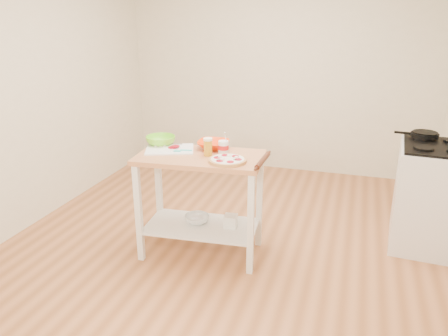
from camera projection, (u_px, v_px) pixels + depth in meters
room_shell at (229, 98)px, 3.54m from camera, size 4.04×4.54×2.74m
prep_island at (201, 184)px, 3.67m from camera, size 1.07×0.64×0.90m
gas_stove at (430, 196)px, 3.85m from camera, size 0.63×0.72×1.11m
skillet at (424, 135)px, 3.90m from camera, size 0.38×0.24×0.03m
pizza at (228, 160)px, 3.41m from camera, size 0.30×0.30×0.05m
cutting_board at (169, 149)px, 3.72m from camera, size 0.48×0.42×0.04m
spatula at (182, 151)px, 3.65m from camera, size 0.15×0.07×0.01m
knife at (162, 143)px, 3.84m from camera, size 0.27×0.09×0.01m
orange_bowl at (213, 145)px, 3.75m from camera, size 0.30×0.30×0.07m
green_bowl at (161, 141)px, 3.84m from camera, size 0.32×0.32×0.08m
beer_pint at (208, 147)px, 3.55m from camera, size 0.07×0.07×0.15m
yogurt_tub at (223, 147)px, 3.61m from camera, size 0.09×0.09×0.19m
rolling_pin at (263, 161)px, 3.38m from camera, size 0.05×0.35×0.04m
shelf_glass_bowl at (197, 219)px, 3.83m from camera, size 0.27×0.27×0.07m
shelf_bin at (231, 221)px, 3.75m from camera, size 0.12×0.12×0.11m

